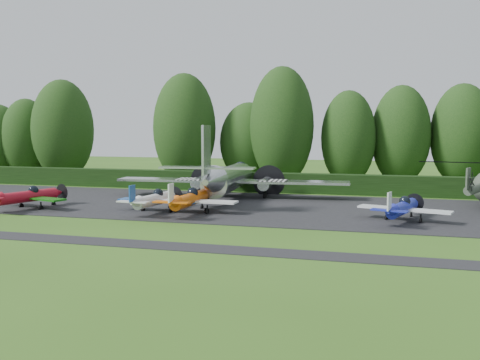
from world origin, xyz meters
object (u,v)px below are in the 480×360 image
(light_plane_red, at_px, (28,196))
(light_plane_white, at_px, (155,199))
(transport_plane, at_px, (228,178))
(light_plane_orange, at_px, (190,199))
(light_plane_blue, at_px, (402,208))

(light_plane_red, bearing_deg, light_plane_white, -10.07)
(transport_plane, xyz_separation_m, light_plane_red, (-13.97, -10.25, -0.89))
(light_plane_red, height_order, light_plane_orange, light_plane_orange)
(light_plane_blue, bearing_deg, light_plane_red, 167.30)
(transport_plane, distance_m, light_plane_orange, 8.98)
(light_plane_blue, bearing_deg, light_plane_orange, 165.80)
(transport_plane, xyz_separation_m, light_plane_orange, (-0.34, -8.94, -0.83))
(light_plane_red, height_order, light_plane_white, light_plane_red)
(light_plane_white, relative_size, light_plane_blue, 1.02)
(transport_plane, distance_m, light_plane_red, 17.35)
(light_plane_white, bearing_deg, light_plane_orange, -1.81)
(light_plane_red, xyz_separation_m, light_plane_white, (10.77, 1.16, -0.03))
(transport_plane, xyz_separation_m, light_plane_blue, (15.39, -8.30, -0.94))
(light_plane_white, height_order, light_plane_blue, light_plane_white)
(light_plane_red, relative_size, light_plane_white, 1.03)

